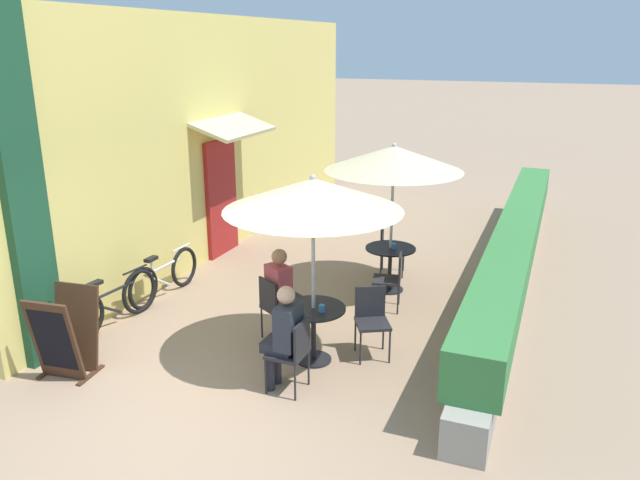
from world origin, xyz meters
The scene contains 19 objects.
ground_plane centered at (0.00, 0.00, 0.00)m, with size 120.00×120.00×0.00m, color #9E7F66.
cafe_facade_wall centered at (-2.54, 5.39, 2.09)m, with size 0.98×11.05×4.20m.
planter_hedge centered at (2.75, 5.42, 0.54)m, with size 0.60×10.05×1.01m.
patio_table_near centered at (0.72, 1.77, 0.51)m, with size 0.78×0.78×0.71m.
patio_umbrella_near centered at (0.72, 1.77, 2.10)m, with size 2.08×2.08×2.33m.
cafe_chair_near_left centered at (0.06, 2.08, 0.52)m, with size 0.55×0.55×0.87m.
seated_patron_near_left centered at (0.12, 2.18, 0.69)m, with size 0.48×0.51×1.25m.
cafe_chair_near_right centered at (0.78, 1.03, 0.52)m, with size 0.41×0.41×0.87m.
seated_patron_near_right centered at (0.67, 1.04, 0.69)m, with size 0.41×0.35×1.25m.
cafe_chair_near_back centered at (1.33, 2.18, 0.52)m, with size 0.54×0.54×0.87m.
coffee_cup_near centered at (0.86, 1.69, 0.75)m, with size 0.07×0.07×0.09m.
patio_table_mid centered at (0.97, 4.32, 0.51)m, with size 0.78×0.78×0.71m.
patio_umbrella_mid centered at (0.97, 4.32, 2.10)m, with size 2.08×2.08×2.33m.
cafe_chair_mid_left centered at (1.20, 3.62, 0.52)m, with size 0.47×0.47×0.87m.
cafe_chair_mid_right centered at (0.75, 5.02, 0.52)m, with size 0.47×0.47×0.87m.
coffee_cup_mid centered at (1.04, 4.27, 0.75)m, with size 0.07×0.07×0.09m.
bicycle_leaning centered at (-2.20, 1.65, 0.35)m, with size 0.23×1.66×0.75m.
bicycle_second centered at (-2.16, 2.79, 0.34)m, with size 0.12×1.65×0.73m.
menu_board centered at (-1.84, 0.41, 0.51)m, with size 0.65×0.69×1.03m.
Camera 1 is at (3.32, -4.61, 3.75)m, focal length 35.00 mm.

